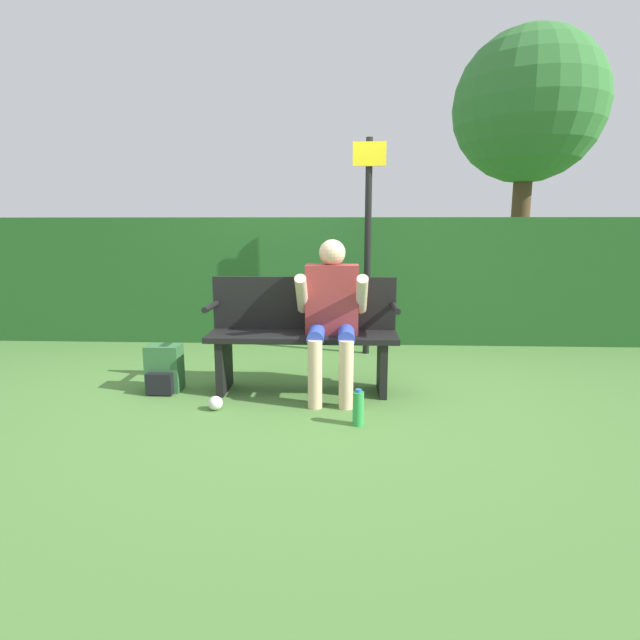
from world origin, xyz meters
TOP-DOWN VIEW (x-y plane):
  - ground_plane at (0.00, 0.00)m, footprint 40.00×40.00m
  - hedge_back at (0.00, 1.94)m, footprint 12.00×0.46m
  - park_bench at (0.00, 0.06)m, footprint 1.56×0.42m
  - person_seated at (0.24, -0.05)m, footprint 0.56×0.58m
  - backpack at (-1.16, -0.04)m, footprint 0.28×0.26m
  - water_bottle at (0.44, -0.70)m, footprint 0.08×0.08m
  - signpost at (0.59, 1.31)m, footprint 0.34×0.09m
  - parked_car at (-5.71, 10.35)m, footprint 2.41×4.70m
  - tree at (3.70, 5.87)m, footprint 2.72×2.72m
  - litter_crumple at (-0.62, -0.46)m, footprint 0.11×0.11m

SIDE VIEW (x-z plane):
  - ground_plane at x=0.00m, z-range 0.00..0.00m
  - litter_crumple at x=-0.62m, z-range 0.00..0.11m
  - water_bottle at x=0.44m, z-range -0.01..0.25m
  - backpack at x=-1.16m, z-range -0.01..0.38m
  - park_bench at x=0.00m, z-range 0.02..0.96m
  - parked_car at x=-5.71m, z-range -0.02..1.25m
  - person_seated at x=0.24m, z-range 0.08..1.34m
  - hedge_back at x=0.00m, z-range 0.00..1.46m
  - signpost at x=0.59m, z-range 0.14..2.39m
  - tree at x=3.70m, z-range 1.05..5.93m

